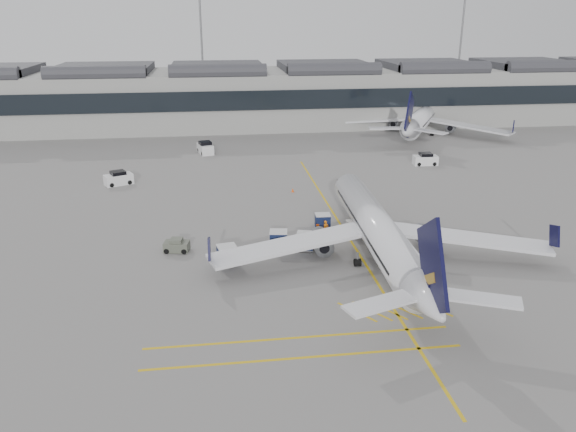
{
  "coord_description": "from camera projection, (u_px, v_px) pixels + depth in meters",
  "views": [
    {
      "loc": [
        -3.47,
        -44.37,
        21.87
      ],
      "look_at": [
        3.16,
        4.54,
        4.0
      ],
      "focal_mm": 35.0,
      "sensor_mm": 36.0,
      "label": 1
    }
  ],
  "objects": [
    {
      "name": "airliner_main",
      "position": [
        378.0,
        231.0,
        52.33
      ],
      "size": [
        32.02,
        35.02,
        9.31
      ],
      "rotation": [
        0.0,
        0.0,
        -0.04
      ],
      "color": "white",
      "rests_on": "ground"
    },
    {
      "name": "service_van_left",
      "position": [
        119.0,
        178.0,
        75.82
      ],
      "size": [
        4.07,
        3.19,
        1.87
      ],
      "rotation": [
        0.0,
        0.0,
        0.44
      ],
      "color": "white",
      "rests_on": "ground"
    },
    {
      "name": "baggage_cart_c",
      "position": [
        278.0,
        240.0,
        54.86
      ],
      "size": [
        2.03,
        1.76,
        1.91
      ],
      "rotation": [
        0.0,
        0.0,
        -0.15
      ],
      "color": "gray",
      "rests_on": "ground"
    },
    {
      "name": "baggage_cart_b",
      "position": [
        305.0,
        241.0,
        54.65
      ],
      "size": [
        2.06,
        1.84,
        1.83
      ],
      "rotation": [
        0.0,
        0.0,
        -0.27
      ],
      "color": "gray",
      "rests_on": "ground"
    },
    {
      "name": "service_van_mid",
      "position": [
        205.0,
        148.0,
        92.63
      ],
      "size": [
        2.88,
        4.29,
        2.02
      ],
      "rotation": [
        0.0,
        0.0,
        1.82
      ],
      "color": "white",
      "rests_on": "ground"
    },
    {
      "name": "apron_markings",
      "position": [
        345.0,
        231.0,
        59.8
      ],
      "size": [
        0.25,
        60.0,
        0.01
      ],
      "primitive_type": "cube",
      "color": "gold",
      "rests_on": "ground"
    },
    {
      "name": "airliner_far",
      "position": [
        422.0,
        118.0,
        107.65
      ],
      "size": [
        30.26,
        33.37,
        9.86
      ],
      "rotation": [
        0.0,
        0.0,
        -0.51
      ],
      "color": "white",
      "rests_on": "ground"
    },
    {
      "name": "light_masts",
      "position": [
        217.0,
        49.0,
        124.21
      ],
      "size": [
        113.0,
        0.6,
        25.45
      ],
      "color": "slate",
      "rests_on": "ground"
    },
    {
      "name": "ramp_agent_a",
      "position": [
        326.0,
        229.0,
        58.0
      ],
      "size": [
        0.77,
        0.68,
        1.76
      ],
      "primitive_type": "imported",
      "rotation": [
        0.0,
        0.0,
        0.5
      ],
      "color": "orange",
      "rests_on": "ground"
    },
    {
      "name": "safety_cone_engine",
      "position": [
        420.0,
        233.0,
        58.72
      ],
      "size": [
        0.35,
        0.35,
        0.49
      ],
      "primitive_type": "cone",
      "color": "#F24C0A",
      "rests_on": "ground"
    },
    {
      "name": "belt_loader",
      "position": [
        360.0,
        229.0,
        58.75
      ],
      "size": [
        4.74,
        1.79,
        1.92
      ],
      "rotation": [
        0.0,
        0.0,
        0.06
      ],
      "color": "beige",
      "rests_on": "ground"
    },
    {
      "name": "pushback_tug",
      "position": [
        177.0,
        246.0,
        54.52
      ],
      "size": [
        2.6,
        1.87,
        1.33
      ],
      "rotation": [
        0.0,
        0.0,
        -0.19
      ],
      "color": "#585C4E",
      "rests_on": "ground"
    },
    {
      "name": "baggage_cart_a",
      "position": [
        323.0,
        221.0,
        59.83
      ],
      "size": [
        1.77,
        1.49,
        1.78
      ],
      "rotation": [
        0.0,
        0.0,
        -0.06
      ],
      "color": "gray",
      "rests_on": "ground"
    },
    {
      "name": "safety_cone_nose",
      "position": [
        293.0,
        190.0,
        72.77
      ],
      "size": [
        0.37,
        0.37,
        0.51
      ],
      "primitive_type": "cone",
      "color": "#F24C0A",
      "rests_on": "ground"
    },
    {
      "name": "service_van_right",
      "position": [
        425.0,
        159.0,
        85.7
      ],
      "size": [
        3.71,
        2.0,
        1.86
      ],
      "rotation": [
        0.0,
        0.0,
        -0.05
      ],
      "color": "white",
      "rests_on": "ground"
    },
    {
      "name": "terminal",
      "position": [
        228.0,
        95.0,
        114.15
      ],
      "size": [
        200.0,
        20.45,
        12.4
      ],
      "color": "#9E9E99",
      "rests_on": "ground"
    },
    {
      "name": "baggage_cart_d",
      "position": [
        227.0,
        255.0,
        51.42
      ],
      "size": [
        2.05,
        1.8,
        1.91
      ],
      "rotation": [
        0.0,
        0.0,
        0.18
      ],
      "color": "gray",
      "rests_on": "ground"
    },
    {
      "name": "ramp_agent_b",
      "position": [
        317.0,
        232.0,
        57.15
      ],
      "size": [
        0.95,
        0.79,
        1.76
      ],
      "primitive_type": "imported",
      "rotation": [
        0.0,
        0.0,
        3.29
      ],
      "color": "#E7590C",
      "rests_on": "ground"
    },
    {
      "name": "ground",
      "position": [
        259.0,
        278.0,
        49.22
      ],
      "size": [
        220.0,
        220.0,
        0.0
      ],
      "primitive_type": "plane",
      "color": "gray",
      "rests_on": "ground"
    }
  ]
}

